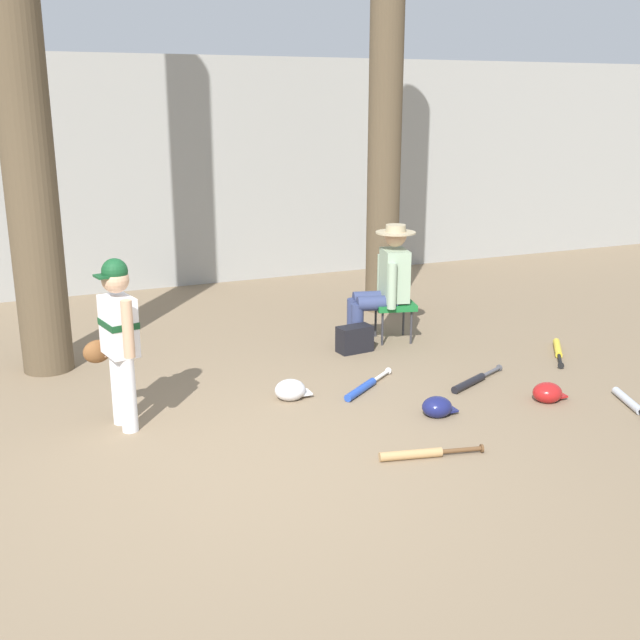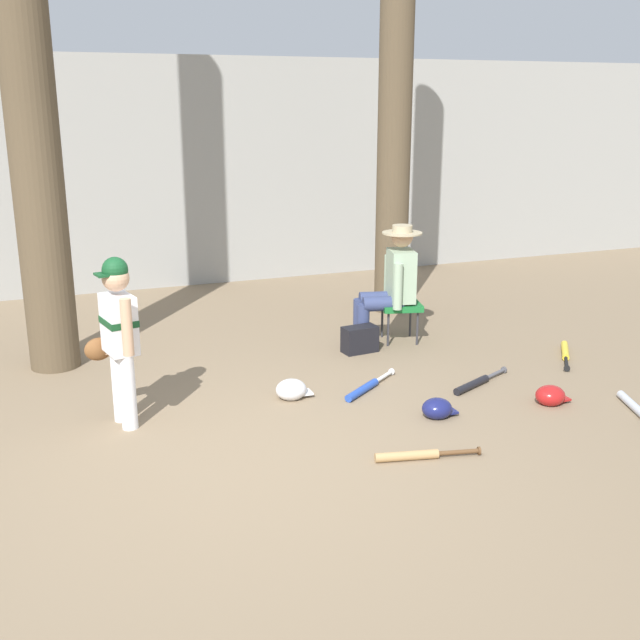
{
  "view_description": "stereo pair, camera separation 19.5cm",
  "coord_description": "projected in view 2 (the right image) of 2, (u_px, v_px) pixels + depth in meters",
  "views": [
    {
      "loc": [
        -1.44,
        -4.52,
        2.4
      ],
      "look_at": [
        0.79,
        0.76,
        0.75
      ],
      "focal_mm": 43.17,
      "sensor_mm": 36.0,
      "label": 1
    },
    {
      "loc": [
        -1.26,
        -4.59,
        2.4
      ],
      "look_at": [
        0.79,
        0.76,
        0.75
      ],
      "focal_mm": 43.17,
      "sensor_mm": 36.0,
      "label": 2
    }
  ],
  "objects": [
    {
      "name": "bat_black_composite",
      "position": [
        475.0,
        383.0,
        6.66
      ],
      "size": [
        0.72,
        0.39,
        0.07
      ],
      "color": "black",
      "rests_on": "ground"
    },
    {
      "name": "ground_plane",
      "position": [
        252.0,
        467.0,
        5.22
      ],
      "size": [
        60.0,
        60.0,
        0.0
      ],
      "primitive_type": "plane",
      "color": "#7F6B51"
    },
    {
      "name": "handbag_beside_stool",
      "position": [
        360.0,
        339.0,
        7.55
      ],
      "size": [
        0.36,
        0.22,
        0.26
      ],
      "primitive_type": "cube",
      "rotation": [
        0.0,
        0.0,
        0.11
      ],
      "color": "black",
      "rests_on": "ground"
    },
    {
      "name": "young_ballplayer",
      "position": [
        118.0,
        331.0,
        5.7
      ],
      "size": [
        0.4,
        0.57,
        1.31
      ],
      "color": "white",
      "rests_on": "ground"
    },
    {
      "name": "tree_near_player",
      "position": [
        24.0,
        43.0,
        6.4
      ],
      "size": [
        0.66,
        0.66,
        6.36
      ],
      "color": "brown",
      "rests_on": "ground"
    },
    {
      "name": "bat_yellow_trainer",
      "position": [
        565.0,
        353.0,
        7.46
      ],
      "size": [
        0.51,
        0.66,
        0.07
      ],
      "color": "yellow",
      "rests_on": "ground"
    },
    {
      "name": "seated_spectator",
      "position": [
        391.0,
        281.0,
        7.74
      ],
      "size": [
        0.68,
        0.54,
        1.2
      ],
      "color": "navy",
      "rests_on": "ground"
    },
    {
      "name": "bat_blue_youth",
      "position": [
        366.0,
        388.0,
        6.55
      ],
      "size": [
        0.67,
        0.52,
        0.07
      ],
      "color": "#2347AD",
      "rests_on": "ground"
    },
    {
      "name": "bat_aluminum_silver",
      "position": [
        635.0,
        407.0,
        6.13
      ],
      "size": [
        0.32,
        0.75,
        0.07
      ],
      "color": "#B7BCC6",
      "rests_on": "ground"
    },
    {
      "name": "bat_wood_tan",
      "position": [
        415.0,
        455.0,
        5.31
      ],
      "size": [
        0.75,
        0.22,
        0.07
      ],
      "color": "tan",
      "rests_on": "ground"
    },
    {
      "name": "concrete_back_wall",
      "position": [
        127.0,
        175.0,
        9.81
      ],
      "size": [
        18.0,
        0.36,
        2.94
      ],
      "primitive_type": "cube",
      "color": "#9E9E99",
      "rests_on": "ground"
    },
    {
      "name": "batting_helmet_navy",
      "position": [
        437.0,
        409.0,
        6.01
      ],
      "size": [
        0.29,
        0.22,
        0.16
      ],
      "color": "navy",
      "rests_on": "ground"
    },
    {
      "name": "tree_behind_spectator",
      "position": [
        395.0,
        116.0,
        8.49
      ],
      "size": [
        0.59,
        0.59,
        5.06
      ],
      "color": "brown",
      "rests_on": "ground"
    },
    {
      "name": "folding_stool",
      "position": [
        400.0,
        307.0,
        7.83
      ],
      "size": [
        0.48,
        0.48,
        0.41
      ],
      "color": "#196B2D",
      "rests_on": "ground"
    },
    {
      "name": "batting_helmet_red",
      "position": [
        550.0,
        396.0,
        6.27
      ],
      "size": [
        0.29,
        0.22,
        0.17
      ],
      "color": "#A81919",
      "rests_on": "ground"
    },
    {
      "name": "batting_helmet_white",
      "position": [
        291.0,
        390.0,
        6.39
      ],
      "size": [
        0.31,
        0.24,
        0.18
      ],
      "color": "silver",
      "rests_on": "ground"
    }
  ]
}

